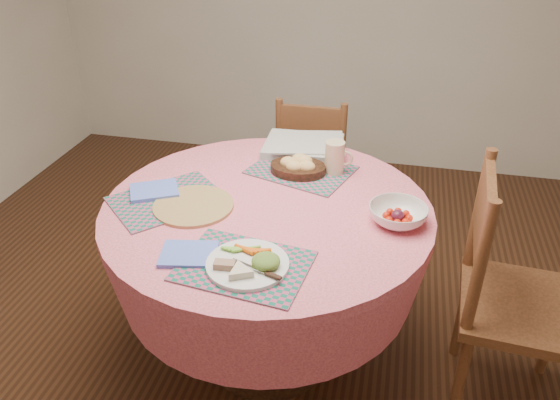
{
  "coord_description": "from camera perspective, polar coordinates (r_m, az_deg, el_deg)",
  "views": [
    {
      "loc": [
        0.43,
        -1.7,
        1.8
      ],
      "look_at": [
        0.05,
        0.0,
        0.78
      ],
      "focal_mm": 35.0,
      "sensor_mm": 36.0,
      "label": 1
    }
  ],
  "objects": [
    {
      "name": "dinner_plate",
      "position": [
        1.71,
        -3.24,
        -6.63
      ],
      "size": [
        0.26,
        0.26,
        0.05
      ],
      "rotation": [
        0.0,
        0.0,
        0.1
      ],
      "color": "white",
      "rests_on": "placemat_front"
    },
    {
      "name": "latte_mug",
      "position": [
        2.25,
        5.79,
        4.47
      ],
      "size": [
        0.12,
        0.08,
        0.13
      ],
      "color": "beige",
      "rests_on": "placemat_back"
    },
    {
      "name": "napkin_near",
      "position": [
        1.8,
        -9.5,
        -5.61
      ],
      "size": [
        0.2,
        0.17,
        0.01
      ],
      "primitive_type": "cube",
      "rotation": [
        0.0,
        0.0,
        0.19
      ],
      "color": "#5B76EA",
      "rests_on": "dining_table"
    },
    {
      "name": "placemat_left",
      "position": [
        2.12,
        -11.64,
        0.02
      ],
      "size": [
        0.49,
        0.5,
        0.01
      ],
      "primitive_type": "cube",
      "rotation": [
        0.0,
        0.0,
        0.82
      ],
      "color": "#126854",
      "rests_on": "dining_table"
    },
    {
      "name": "newspaper_stack",
      "position": [
        2.45,
        2.54,
        5.7
      ],
      "size": [
        0.38,
        0.31,
        0.04
      ],
      "rotation": [
        0.0,
        0.0,
        0.04
      ],
      "color": "silver",
      "rests_on": "dining_table"
    },
    {
      "name": "dining_table",
      "position": [
        2.15,
        -1.3,
        -5.01
      ],
      "size": [
        1.24,
        1.24,
        0.75
      ],
      "color": "pink",
      "rests_on": "ground"
    },
    {
      "name": "placemat_front",
      "position": [
        1.73,
        -3.79,
        -6.87
      ],
      "size": [
        0.43,
        0.35,
        0.01
      ],
      "primitive_type": "cube",
      "rotation": [
        0.0,
        0.0,
        -0.13
      ],
      "color": "#126854",
      "rests_on": "dining_table"
    },
    {
      "name": "placemat_back",
      "position": [
        2.29,
        2.23,
        3.16
      ],
      "size": [
        0.47,
        0.41,
        0.01
      ],
      "primitive_type": "cube",
      "rotation": [
        0.0,
        0.0,
        -0.32
      ],
      "color": "#126854",
      "rests_on": "dining_table"
    },
    {
      "name": "wicker_trivet",
      "position": [
        2.05,
        -9.03,
        -0.59
      ],
      "size": [
        0.3,
        0.3,
        0.01
      ],
      "primitive_type": "cylinder",
      "color": "olive",
      "rests_on": "dining_table"
    },
    {
      "name": "napkin_far",
      "position": [
        2.17,
        -13.01,
        0.97
      ],
      "size": [
        0.22,
        0.21,
        0.01
      ],
      "primitive_type": "cube",
      "rotation": [
        0.0,
        0.0,
        0.49
      ],
      "color": "#5B76EA",
      "rests_on": "placemat_left"
    },
    {
      "name": "chair_right",
      "position": [
        2.16,
        22.78,
        -9.03
      ],
      "size": [
        0.47,
        0.49,
        0.98
      ],
      "rotation": [
        0.0,
        0.0,
        1.49
      ],
      "color": "brown",
      "rests_on": "ground"
    },
    {
      "name": "ground",
      "position": [
        2.51,
        -1.15,
        -15.39
      ],
      "size": [
        4.0,
        4.0,
        0.0
      ],
      "primitive_type": "plane",
      "color": "#331C0F",
      "rests_on": "ground"
    },
    {
      "name": "bread_bowl",
      "position": [
        2.25,
        1.92,
        3.61
      ],
      "size": [
        0.23,
        0.23,
        0.08
      ],
      "color": "black",
      "rests_on": "placemat_back"
    },
    {
      "name": "chair_back",
      "position": [
        3.01,
        3.48,
        3.64
      ],
      "size": [
        0.4,
        0.38,
        0.86
      ],
      "rotation": [
        0.0,
        0.0,
        3.14
      ],
      "color": "brown",
      "rests_on": "ground"
    },
    {
      "name": "fruit_bowl",
      "position": [
        1.97,
        12.21,
        -1.54
      ],
      "size": [
        0.21,
        0.21,
        0.06
      ],
      "rotation": [
        0.0,
        0.0,
        -0.0
      ],
      "color": "white",
      "rests_on": "dining_table"
    }
  ]
}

